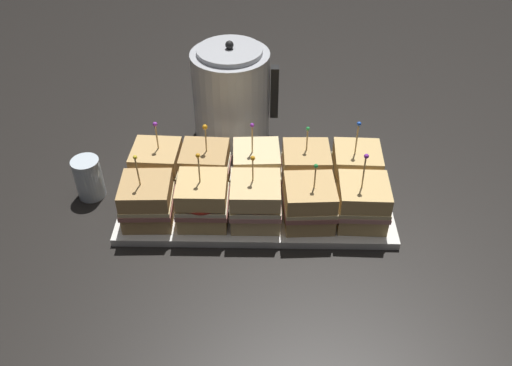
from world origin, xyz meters
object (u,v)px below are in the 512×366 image
sandwich_back_center (256,168)px  sandwich_back_far_right (356,169)px  serving_platter (256,204)px  kettle_steel (231,94)px  sandwich_back_far_left (158,167)px  sandwich_back_right (306,169)px  drinking_glass (89,178)px  sandwich_front_far_right (362,203)px  sandwich_back_left (205,168)px  sandwich_front_center (255,202)px  sandwich_front_far_left (147,201)px  sandwich_front_left (203,201)px  sandwich_front_right (309,203)px

sandwich_back_center → sandwich_back_far_right: (0.22, 0.00, 0.00)m
serving_platter → kettle_steel: bearing=103.0°
sandwich_back_far_left → sandwich_back_right: 0.33m
kettle_steel → sandwich_back_far_right: bearing=-38.9°
drinking_glass → sandwich_front_far_right: bearing=-8.6°
sandwich_back_left → drinking_glass: sandwich_back_left is taller
serving_platter → sandwich_back_far_right: (0.22, 0.06, 0.06)m
sandwich_back_left → sandwich_back_right: bearing=0.5°
sandwich_front_center → sandwich_back_left: sandwich_back_left is taller
sandwich_back_far_left → drinking_glass: sandwich_back_far_left is taller
sandwich_front_far_left → sandwich_front_left: (0.12, 0.00, 0.00)m
kettle_steel → sandwich_front_far_left: bearing=-114.7°
sandwich_back_center → kettle_steel: 0.25m
sandwich_front_right → kettle_steel: (-0.18, 0.35, 0.05)m
sandwich_front_right → sandwich_back_center: size_ratio=0.90×
sandwich_front_far_left → sandwich_back_right: bearing=18.5°
sandwich_front_far_left → sandwich_front_far_right: 0.45m
sandwich_back_left → sandwich_back_right: 0.22m
sandwich_back_far_left → sandwich_back_right: size_ratio=1.06×
sandwich_back_far_left → sandwich_back_far_right: size_ratio=0.94×
serving_platter → drinking_glass: size_ratio=6.06×
serving_platter → sandwich_front_center: bearing=-91.2°
sandwich_front_center → sandwich_back_right: size_ratio=1.03×
sandwich_front_left → kettle_steel: size_ratio=0.65×
sandwich_back_far_left → sandwich_back_center: sandwich_back_center is taller
sandwich_back_far_right → sandwich_front_right: bearing=-134.2°
sandwich_back_far_left → sandwich_front_right: bearing=-18.8°
sandwich_front_center → sandwich_back_right: (0.11, 0.11, 0.00)m
sandwich_front_far_right → drinking_glass: bearing=171.4°
sandwich_front_left → sandwich_back_center: bearing=45.6°
sandwich_front_far_left → kettle_steel: bearing=65.3°
sandwich_front_far_right → sandwich_back_center: (-0.22, 0.11, 0.00)m
sandwich_front_far_left → kettle_steel: size_ratio=0.65×
sandwich_front_left → kettle_steel: 0.35m
serving_platter → kettle_steel: kettle_steel is taller
sandwich_front_right → sandwich_back_right: bearing=90.8°
serving_platter → sandwich_front_far_right: (0.22, -0.05, 0.06)m
sandwich_back_far_right → sandwich_front_far_right: bearing=-90.1°
sandwich_front_left → sandwich_back_left: bearing=92.3°
sandwich_front_center → sandwich_back_far_right: sandwich_back_far_right is taller
sandwich_front_center → sandwich_front_right: sandwich_front_center is taller
sandwich_back_far_left → sandwich_front_left: bearing=-44.9°
sandwich_back_right → kettle_steel: (-0.18, 0.23, 0.05)m
sandwich_front_center → sandwich_back_left: (-0.11, 0.11, 0.00)m
sandwich_front_right → sandwich_back_right: sandwich_back_right is taller
sandwich_back_far_left → sandwich_back_left: 0.11m
sandwich_back_center → drinking_glass: 0.38m
sandwich_back_far_right → drinking_glass: (-0.60, -0.02, -0.02)m
serving_platter → sandwich_front_center: size_ratio=3.64×
sandwich_front_far_left → sandwich_front_center: (0.22, 0.00, 0.00)m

